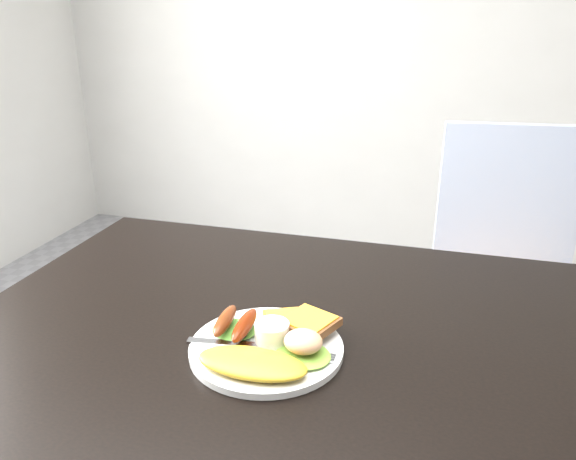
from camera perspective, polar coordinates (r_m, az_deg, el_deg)
name	(u,v)px	position (r m, az deg, el deg)	size (l,w,h in m)	color
dining_table	(324,345)	(0.92, 3.70, -11.59)	(1.20, 0.80, 0.04)	black
dining_chair	(501,305)	(1.72, 20.81, -7.16)	(0.41, 0.41, 0.05)	tan
person	(267,187)	(1.75, -2.10, 4.38)	(0.52, 0.35, 1.44)	navy
plate	(266,348)	(0.86, -2.21, -11.91)	(0.23, 0.23, 0.01)	white
lettuce_left	(234,330)	(0.89, -5.47, -10.03)	(0.07, 0.06, 0.01)	#418720
lettuce_right	(303,355)	(0.83, 1.55, -12.57)	(0.08, 0.07, 0.01)	olive
omelette	(252,363)	(0.80, -3.66, -13.35)	(0.16, 0.08, 0.02)	gold
sausage_a	(225,320)	(0.88, -6.40, -9.11)	(0.02, 0.09, 0.02)	brown
sausage_b	(245,325)	(0.87, -4.43, -9.61)	(0.02, 0.10, 0.02)	#681000
ramekin	(272,332)	(0.85, -1.65, -10.36)	(0.05, 0.05, 0.03)	white
toast_a	(288,323)	(0.90, 0.05, -9.44)	(0.07, 0.07, 0.01)	olive
toast_b	(309,323)	(0.87, 2.14, -9.46)	(0.07, 0.07, 0.01)	brown
potato_salad	(303,341)	(0.82, 1.55, -11.25)	(0.06, 0.05, 0.03)	beige
fork	(242,344)	(0.86, -4.73, -11.51)	(0.17, 0.01, 0.00)	#ADAFB7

